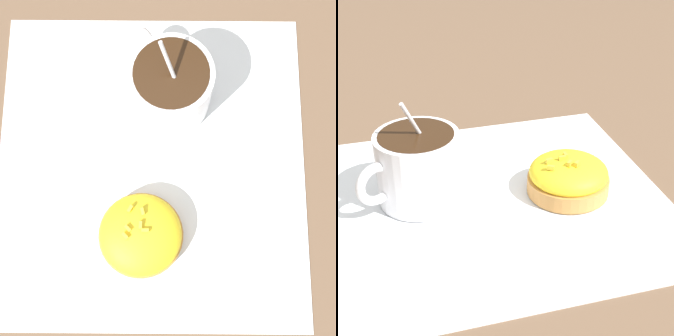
{
  "view_description": "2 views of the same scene",
  "coord_description": "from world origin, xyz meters",
  "views": [
    {
      "loc": [
        0.11,
        0.03,
        0.49
      ],
      "look_at": [
        0.01,
        0.02,
        0.04
      ],
      "focal_mm": 50.0,
      "sensor_mm": 36.0,
      "label": 1
    },
    {
      "loc": [
        -0.07,
        -0.47,
        0.32
      ],
      "look_at": [
        0.01,
        -0.0,
        0.04
      ],
      "focal_mm": 60.0,
      "sensor_mm": 36.0,
      "label": 2
    }
  ],
  "objects": [
    {
      "name": "ground_plane",
      "position": [
        0.0,
        0.0,
        0.0
      ],
      "size": [
        3.0,
        3.0,
        0.0
      ],
      "primitive_type": "plane",
      "color": "brown"
    },
    {
      "name": "coffee_cup",
      "position": [
        -0.08,
        0.01,
        0.04
      ],
      "size": [
        0.1,
        0.08,
        0.11
      ],
      "color": "white",
      "rests_on": "paper_napkin"
    },
    {
      "name": "frosted_pastry",
      "position": [
        0.08,
        -0.0,
        0.02
      ],
      "size": [
        0.08,
        0.08,
        0.04
      ],
      "color": "#C18442",
      "rests_on": "paper_napkin"
    },
    {
      "name": "paper_napkin",
      "position": [
        0.0,
        0.0,
        0.0
      ],
      "size": [
        0.37,
        0.36,
        0.0
      ],
      "color": "white",
      "rests_on": "ground_plane"
    }
  ]
}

